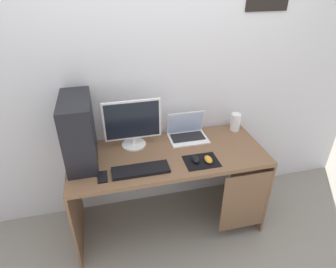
% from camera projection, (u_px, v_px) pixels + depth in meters
% --- Properties ---
extents(ground_plane, '(8.00, 8.00, 0.00)m').
position_uv_depth(ground_plane, '(168.00, 220.00, 2.65)').
color(ground_plane, gray).
extents(wall_back, '(4.00, 0.05, 2.60)m').
position_uv_depth(wall_back, '(158.00, 73.00, 2.30)').
color(wall_back, silver).
rests_on(wall_back, ground_plane).
extents(desk, '(1.57, 0.66, 0.75)m').
position_uv_depth(desk, '(171.00, 168.00, 2.34)').
color(desk, brown).
rests_on(desk, ground_plane).
extents(pc_tower, '(0.21, 0.47, 0.51)m').
position_uv_depth(pc_tower, '(79.00, 131.00, 2.06)').
color(pc_tower, black).
rests_on(pc_tower, desk).
extents(monitor, '(0.46, 0.20, 0.41)m').
position_uv_depth(monitor, '(133.00, 124.00, 2.26)').
color(monitor, white).
rests_on(monitor, desk).
extents(laptop, '(0.33, 0.23, 0.23)m').
position_uv_depth(laptop, '(187.00, 133.00, 2.46)').
color(laptop, white).
rests_on(laptop, desk).
extents(speaker, '(0.09, 0.09, 0.16)m').
position_uv_depth(speaker, '(235.00, 122.00, 2.56)').
color(speaker, white).
rests_on(speaker, desk).
extents(keyboard, '(0.42, 0.14, 0.02)m').
position_uv_depth(keyboard, '(141.00, 170.00, 2.06)').
color(keyboard, black).
rests_on(keyboard, desk).
extents(mousepad, '(0.26, 0.20, 0.00)m').
position_uv_depth(mousepad, '(201.00, 161.00, 2.17)').
color(mousepad, black).
rests_on(mousepad, desk).
extents(mouse_left, '(0.06, 0.10, 0.03)m').
position_uv_depth(mouse_left, '(195.00, 159.00, 2.16)').
color(mouse_left, black).
rests_on(mouse_left, mousepad).
extents(mouse_right, '(0.06, 0.10, 0.03)m').
position_uv_depth(mouse_right, '(208.00, 159.00, 2.16)').
color(mouse_right, orange).
rests_on(mouse_right, mousepad).
extents(cell_phone, '(0.07, 0.13, 0.01)m').
position_uv_depth(cell_phone, '(102.00, 177.00, 2.00)').
color(cell_phone, black).
rests_on(cell_phone, desk).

